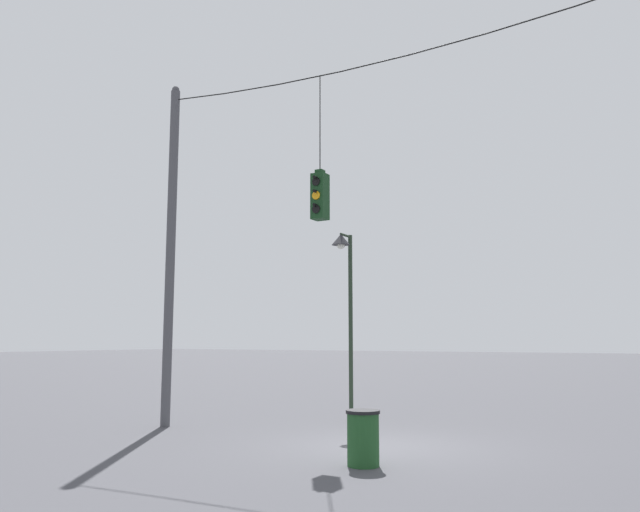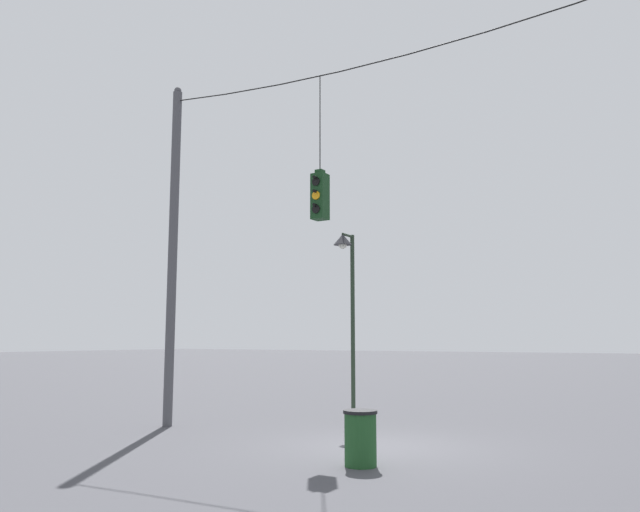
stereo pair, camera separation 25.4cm
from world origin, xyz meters
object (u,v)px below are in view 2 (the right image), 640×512
street_lamp (347,278)px  traffic_light_near_left_pole (320,195)px  trash_bin (360,438)px  utility_pole_left (173,251)px

street_lamp → traffic_light_near_left_pole: bearing=-72.7°
street_lamp → trash_bin: bearing=-59.2°
utility_pole_left → street_lamp: utility_pole_left is taller
utility_pole_left → trash_bin: (6.76, -2.00, -4.16)m
utility_pole_left → trash_bin: bearing=-16.5°
utility_pole_left → street_lamp: size_ratio=1.77×
utility_pole_left → street_lamp: bearing=39.5°
traffic_light_near_left_pole → trash_bin: traffic_light_near_left_pole is taller
traffic_light_near_left_pole → trash_bin: 5.89m
utility_pole_left → trash_bin: size_ratio=9.42×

